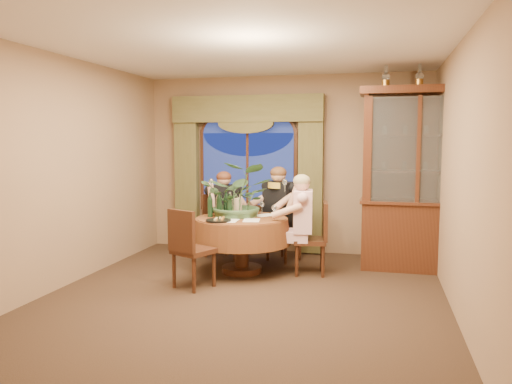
% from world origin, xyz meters
% --- Properties ---
extents(floor, '(5.00, 5.00, 0.00)m').
position_xyz_m(floor, '(0.00, 0.00, 0.00)').
color(floor, black).
rests_on(floor, ground).
extents(wall_back, '(4.50, 0.00, 4.50)m').
position_xyz_m(wall_back, '(0.00, 2.50, 1.40)').
color(wall_back, '#8B6D52').
rests_on(wall_back, ground).
extents(wall_right, '(0.00, 5.00, 5.00)m').
position_xyz_m(wall_right, '(2.25, 0.00, 1.40)').
color(wall_right, '#8B6D52').
rests_on(wall_right, ground).
extents(ceiling, '(5.00, 5.00, 0.00)m').
position_xyz_m(ceiling, '(0.00, 0.00, 2.80)').
color(ceiling, white).
rests_on(ceiling, wall_back).
extents(window, '(1.62, 0.10, 1.32)m').
position_xyz_m(window, '(-0.60, 2.43, 1.30)').
color(window, navy).
rests_on(window, wall_back).
extents(arched_transom, '(1.60, 0.06, 0.44)m').
position_xyz_m(arched_transom, '(-0.60, 2.43, 2.08)').
color(arched_transom, navy).
rests_on(arched_transom, wall_back).
extents(drapery_left, '(0.38, 0.14, 2.32)m').
position_xyz_m(drapery_left, '(-1.63, 2.38, 1.18)').
color(drapery_left, '#4E4B25').
rests_on(drapery_left, floor).
extents(drapery_right, '(0.38, 0.14, 2.32)m').
position_xyz_m(drapery_right, '(0.43, 2.38, 1.18)').
color(drapery_right, '#4E4B25').
rests_on(drapery_right, floor).
extents(swag_valance, '(2.45, 0.16, 0.42)m').
position_xyz_m(swag_valance, '(-0.60, 2.35, 2.28)').
color(swag_valance, '#4E4B25').
rests_on(swag_valance, wall_back).
extents(dining_table, '(1.72, 1.72, 0.75)m').
position_xyz_m(dining_table, '(-0.32, 1.04, 0.38)').
color(dining_table, maroon).
rests_on(dining_table, floor).
extents(china_cabinet, '(1.54, 0.60, 2.50)m').
position_xyz_m(china_cabinet, '(1.96, 1.75, 1.25)').
color(china_cabinet, '#3B1C10').
rests_on(china_cabinet, floor).
extents(oil_lamp_left, '(0.11, 0.11, 0.34)m').
position_xyz_m(oil_lamp_left, '(1.52, 1.75, 2.67)').
color(oil_lamp_left, '#A5722D').
rests_on(oil_lamp_left, china_cabinet).
extents(oil_lamp_center, '(0.11, 0.11, 0.34)m').
position_xyz_m(oil_lamp_center, '(1.96, 1.75, 2.67)').
color(oil_lamp_center, '#A5722D').
rests_on(oil_lamp_center, china_cabinet).
extents(oil_lamp_right, '(0.11, 0.11, 0.34)m').
position_xyz_m(oil_lamp_right, '(2.39, 1.75, 2.67)').
color(oil_lamp_right, '#A5722D').
rests_on(oil_lamp_right, china_cabinet).
extents(chair_right, '(0.48, 0.48, 0.96)m').
position_xyz_m(chair_right, '(0.59, 1.17, 0.48)').
color(chair_right, black).
rests_on(chair_right, floor).
extents(chair_back_right, '(0.57, 0.57, 0.96)m').
position_xyz_m(chair_back_right, '(0.11, 1.83, 0.48)').
color(chair_back_right, black).
rests_on(chair_back_right, floor).
extents(chair_back, '(0.59, 0.59, 0.96)m').
position_xyz_m(chair_back, '(-0.84, 1.72, 0.48)').
color(chair_back, black).
rests_on(chair_back, floor).
extents(chair_front_left, '(0.56, 0.56, 0.96)m').
position_xyz_m(chair_front_left, '(-0.69, 0.22, 0.48)').
color(chair_front_left, black).
rests_on(chair_front_left, floor).
extents(person_pink, '(0.50, 0.53, 1.34)m').
position_xyz_m(person_pink, '(0.50, 1.14, 0.67)').
color(person_pink, beige).
rests_on(person_pink, floor).
extents(person_back, '(0.64, 0.63, 1.33)m').
position_xyz_m(person_back, '(-0.79, 1.75, 0.66)').
color(person_back, black).
rests_on(person_back, floor).
extents(person_scarf, '(0.65, 0.64, 1.41)m').
position_xyz_m(person_scarf, '(0.05, 1.79, 0.70)').
color(person_scarf, black).
rests_on(person_scarf, floor).
extents(stoneware_vase, '(0.13, 0.13, 0.25)m').
position_xyz_m(stoneware_vase, '(-0.39, 1.13, 0.87)').
color(stoneware_vase, tan).
rests_on(stoneware_vase, dining_table).
extents(centerpiece_plant, '(0.98, 1.09, 0.85)m').
position_xyz_m(centerpiece_plant, '(-0.38, 1.17, 1.38)').
color(centerpiece_plant, '#3A5C37').
rests_on(centerpiece_plant, dining_table).
extents(olive_bowl, '(0.14, 0.14, 0.05)m').
position_xyz_m(olive_bowl, '(-0.30, 1.01, 0.77)').
color(olive_bowl, '#4A5B2E').
rests_on(olive_bowl, dining_table).
extents(cheese_platter, '(0.33, 0.33, 0.02)m').
position_xyz_m(cheese_platter, '(-0.52, 0.65, 0.76)').
color(cheese_platter, black).
rests_on(cheese_platter, dining_table).
extents(wine_bottle_0, '(0.07, 0.07, 0.33)m').
position_xyz_m(wine_bottle_0, '(-0.60, 1.24, 0.92)').
color(wine_bottle_0, black).
rests_on(wine_bottle_0, dining_table).
extents(wine_bottle_1, '(0.07, 0.07, 0.33)m').
position_xyz_m(wine_bottle_1, '(-0.63, 1.05, 0.92)').
color(wine_bottle_1, black).
rests_on(wine_bottle_1, dining_table).
extents(wine_bottle_2, '(0.07, 0.07, 0.33)m').
position_xyz_m(wine_bottle_2, '(-0.68, 1.16, 0.92)').
color(wine_bottle_2, tan).
rests_on(wine_bottle_2, dining_table).
extents(wine_bottle_3, '(0.07, 0.07, 0.33)m').
position_xyz_m(wine_bottle_3, '(-0.50, 1.12, 0.92)').
color(wine_bottle_3, tan).
rests_on(wine_bottle_3, dining_table).
extents(wine_bottle_4, '(0.07, 0.07, 0.33)m').
position_xyz_m(wine_bottle_4, '(-0.45, 0.94, 0.92)').
color(wine_bottle_4, black).
rests_on(wine_bottle_4, dining_table).
extents(wine_bottle_5, '(0.07, 0.07, 0.33)m').
position_xyz_m(wine_bottle_5, '(-0.74, 0.99, 0.92)').
color(wine_bottle_5, black).
rests_on(wine_bottle_5, dining_table).
extents(tasting_paper_0, '(0.26, 0.33, 0.00)m').
position_xyz_m(tasting_paper_0, '(-0.12, 0.82, 0.75)').
color(tasting_paper_0, white).
rests_on(tasting_paper_0, dining_table).
extents(tasting_paper_1, '(0.35, 0.36, 0.00)m').
position_xyz_m(tasting_paper_1, '(-0.05, 1.29, 0.75)').
color(tasting_paper_1, white).
rests_on(tasting_paper_1, dining_table).
extents(tasting_paper_2, '(0.22, 0.31, 0.00)m').
position_xyz_m(tasting_paper_2, '(-0.39, 0.72, 0.75)').
color(tasting_paper_2, white).
rests_on(tasting_paper_2, dining_table).
extents(wine_glass_person_pink, '(0.07, 0.07, 0.18)m').
position_xyz_m(wine_glass_person_pink, '(0.12, 1.09, 0.84)').
color(wine_glass_person_pink, silver).
rests_on(wine_glass_person_pink, dining_table).
extents(wine_glass_person_back, '(0.07, 0.07, 0.18)m').
position_xyz_m(wine_glass_person_back, '(-0.56, 1.40, 0.84)').
color(wine_glass_person_back, silver).
rests_on(wine_glass_person_back, dining_table).
extents(wine_glass_person_scarf, '(0.07, 0.07, 0.18)m').
position_xyz_m(wine_glass_person_scarf, '(-0.13, 1.43, 0.84)').
color(wine_glass_person_scarf, silver).
rests_on(wine_glass_person_scarf, dining_table).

